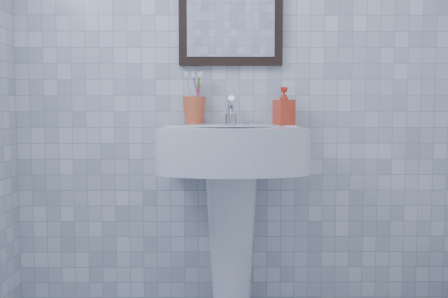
{
  "coord_description": "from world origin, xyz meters",
  "views": [
    {
      "loc": [
        -0.1,
        -1.26,
        1.01
      ],
      "look_at": [
        -0.08,
        0.86,
        0.86
      ],
      "focal_mm": 40.0,
      "sensor_mm": 36.0,
      "label": 1
    }
  ],
  "objects": [
    {
      "name": "wall_back",
      "position": [
        0.0,
        1.2,
        1.25
      ],
      "size": [
        2.2,
        0.02,
        2.5
      ],
      "primitive_type": "cube",
      "color": "white",
      "rests_on": "ground"
    },
    {
      "name": "toothbrush_cup",
      "position": [
        -0.22,
        1.12,
        1.02
      ],
      "size": [
        0.13,
        0.13,
        0.14
      ],
      "primitive_type": null,
      "rotation": [
        0.0,
        0.0,
        0.13
      ],
      "color": "#E55C31",
      "rests_on": "washbasin"
    },
    {
      "name": "washbasin",
      "position": [
        -0.05,
        0.99,
        0.64
      ],
      "size": [
        0.62,
        0.46,
        0.96
      ],
      "color": "white",
      "rests_on": "ground"
    },
    {
      "name": "faucet",
      "position": [
        -0.05,
        1.1,
        1.01
      ],
      "size": [
        0.06,
        0.12,
        0.14
      ],
      "color": "silver",
      "rests_on": "washbasin"
    },
    {
      "name": "soap_dispenser",
      "position": [
        0.21,
        1.12,
        1.04
      ],
      "size": [
        0.11,
        0.11,
        0.18
      ],
      "primitive_type": "imported",
      "rotation": [
        0.0,
        0.0,
        0.4
      ],
      "color": "red",
      "rests_on": "washbasin"
    },
    {
      "name": "wall_mirror",
      "position": [
        -0.05,
        1.18,
        1.55
      ],
      "size": [
        0.5,
        0.04,
        0.62
      ],
      "color": "black",
      "rests_on": "wall_back"
    }
  ]
}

